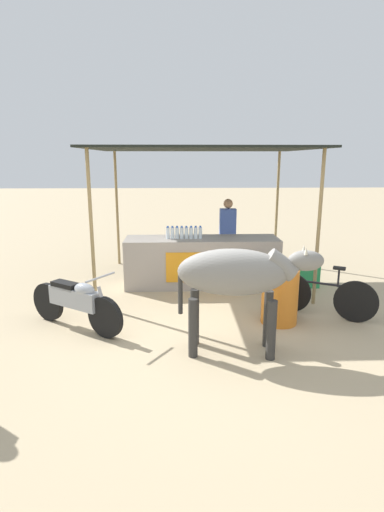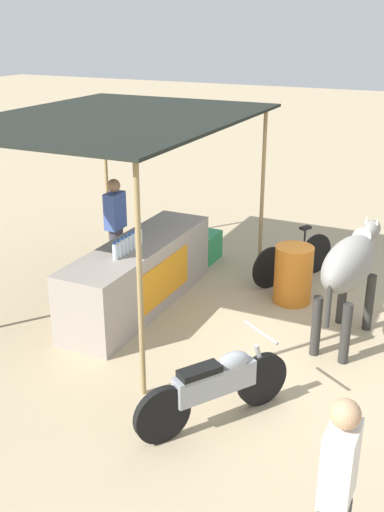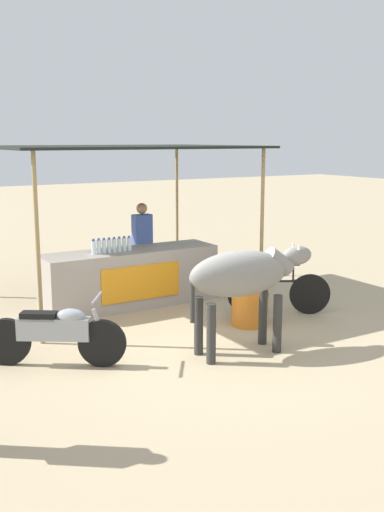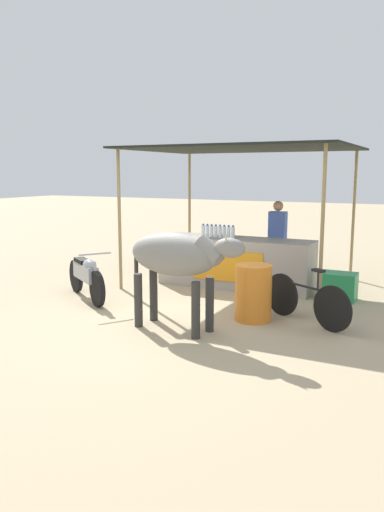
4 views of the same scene
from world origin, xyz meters
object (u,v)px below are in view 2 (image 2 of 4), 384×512
object	(u,v)px
bicycle_leaning	(294,259)
stall_counter	(140,275)
cooler_box	(204,247)
motorcycle_parked	(217,385)
water_barrel	(293,274)
cow	(350,265)
passerby_on_street	(336,501)
vendor_behind_counter	(116,230)

from	to	relation	value
bicycle_leaning	stall_counter	bearing A→B (deg)	136.63
cooler_box	motorcycle_parked	distance (m)	4.44
motorcycle_parked	cooler_box	bearing A→B (deg)	26.16
motorcycle_parked	bicycle_leaning	size ratio (longest dim) A/B	1.05
water_barrel	cow	size ratio (longest dim) A/B	0.46
cooler_box	bicycle_leaning	xyz separation A→B (m)	(-0.17, -1.62, 0.11)
motorcycle_parked	stall_counter	bearing A→B (deg)	45.93
stall_counter	cow	size ratio (longest dim) A/B	1.63
cooler_box	cow	distance (m)	3.35
stall_counter	passerby_on_street	distance (m)	4.99
cow	bicycle_leaning	distance (m)	2.04
water_barrel	passerby_on_street	distance (m)	4.86
vendor_behind_counter	cow	xyz separation A→B (m)	(-0.32, -3.61, 0.18)
vendor_behind_counter	motorcycle_parked	world-z (taller)	vendor_behind_counter
vendor_behind_counter	cooler_box	xyz separation A→B (m)	(1.39, -0.85, -0.61)
cooler_box	motorcycle_parked	world-z (taller)	motorcycle_parked
water_barrel	cow	world-z (taller)	cow
stall_counter	bicycle_leaning	size ratio (longest dim) A/B	2.04
vendor_behind_counter	motorcycle_parked	xyz separation A→B (m)	(-2.58, -2.80, -0.42)
motorcycle_parked	passerby_on_street	bearing A→B (deg)	-134.72
cooler_box	passerby_on_street	world-z (taller)	passerby_on_street
water_barrel	passerby_on_street	xyz separation A→B (m)	(-4.56, -1.63, 0.42)
passerby_on_street	bicycle_leaning	bearing A→B (deg)	19.11
vendor_behind_counter	motorcycle_parked	size ratio (longest dim) A/B	1.07
water_barrel	stall_counter	bearing A→B (deg)	119.14
motorcycle_parked	bicycle_leaning	world-z (taller)	motorcycle_parked
vendor_behind_counter	passerby_on_street	xyz separation A→B (m)	(-4.08, -4.31, 0.00)
water_barrel	bicycle_leaning	bearing A→B (deg)	15.81
passerby_on_street	vendor_behind_counter	bearing A→B (deg)	46.60
cooler_box	cow	world-z (taller)	cow
stall_counter	motorcycle_parked	bearing A→B (deg)	-134.07
vendor_behind_counter	bicycle_leaning	bearing A→B (deg)	-63.67
bicycle_leaning	water_barrel	bearing A→B (deg)	-164.19
water_barrel	vendor_behind_counter	bearing A→B (deg)	100.12
bicycle_leaning	cow	bearing A→B (deg)	-143.63
vendor_behind_counter	cow	distance (m)	3.63
cow	passerby_on_street	size ratio (longest dim) A/B	1.12
vendor_behind_counter	bicycle_leaning	distance (m)	2.81
bicycle_leaning	passerby_on_street	size ratio (longest dim) A/B	0.89
vendor_behind_counter	water_barrel	xyz separation A→B (m)	(0.48, -2.69, -0.42)
water_barrel	bicycle_leaning	xyz separation A→B (m)	(0.75, 0.21, -0.08)
stall_counter	motorcycle_parked	size ratio (longest dim) A/B	1.94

